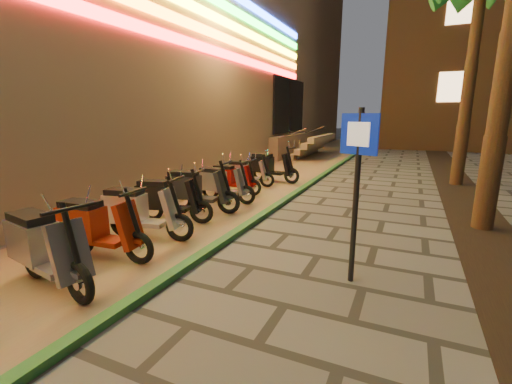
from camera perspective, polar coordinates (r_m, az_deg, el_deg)
The scene contains 14 objects.
parking_strip at distance 12.32m, azimuth 1.44°, elevation 1.92°, with size 3.40×60.00×0.01m, color #8C7251.
green_curb at distance 11.77m, azimuth 9.09°, elevation 1.47°, with size 0.18×60.00×0.10m, color #24612A.
planting_strip at distance 6.74m, azimuth 35.97°, elevation -9.86°, with size 1.20×40.00×0.02m, color black.
mall_building at distance 21.45m, azimuth -35.76°, elevation 24.45°, with size 24.23×44.00×15.00m.
pedestrian_sign at distance 4.76m, azimuth 16.50°, elevation 3.05°, with size 0.50×0.22×2.41m.
scooter_5 at distance 5.54m, azimuth -31.93°, elevation -7.80°, with size 1.84×0.80×1.29m.
scooter_6 at distance 6.21m, azimuth -25.20°, elevation -5.24°, with size 1.75×0.63×1.23m.
scooter_7 at distance 6.86m, azimuth -19.03°, elevation -3.01°, with size 1.77×0.79×1.25m.
scooter_8 at distance 7.75m, azimuth -14.81°, elevation -1.09°, with size 1.71×0.82×1.20m.
scooter_9 at distance 8.42m, azimuth -10.19°, elevation 0.47°, with size 1.83×0.78×1.29m.
scooter_10 at distance 9.34m, azimuth -5.96°, elevation 1.52°, with size 1.67×0.59×1.18m.
scooter_11 at distance 10.27m, azimuth -4.20°, elevation 2.36°, with size 1.54×0.54×1.09m.
scooter_12 at distance 11.27m, azimuth -1.78°, elevation 3.29°, with size 1.53×0.71×1.08m.
scooter_13 at distance 12.09m, azimuth 2.20°, elevation 4.34°, with size 1.81×0.63×1.27m.
Camera 1 is at (2.10, -1.15, 2.32)m, focal length 24.00 mm.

